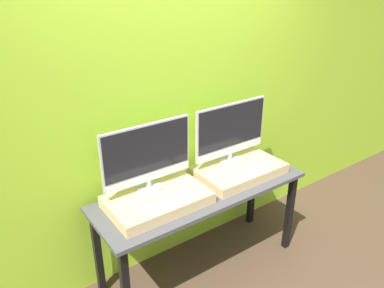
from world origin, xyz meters
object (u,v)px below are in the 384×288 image
object	(u,v)px
keyboard_left	(169,204)
keyboard_right	(252,172)
monitor_right	(231,131)
monitor_left	(147,155)

from	to	relation	value
keyboard_left	keyboard_right	distance (m)	0.76
keyboard_left	monitor_right	xyz separation A→B (m)	(0.76, 0.27, 0.25)
monitor_left	monitor_right	world-z (taller)	same
monitor_right	keyboard_left	bearing A→B (deg)	-160.43
monitor_right	keyboard_right	size ratio (longest dim) A/B	2.18
monitor_right	keyboard_right	world-z (taller)	monitor_right
monitor_left	keyboard_right	size ratio (longest dim) A/B	2.18
monitor_left	keyboard_right	xyz separation A→B (m)	(0.76, -0.27, -0.25)
monitor_left	monitor_right	bearing A→B (deg)	0.00
keyboard_right	keyboard_left	bearing A→B (deg)	180.00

